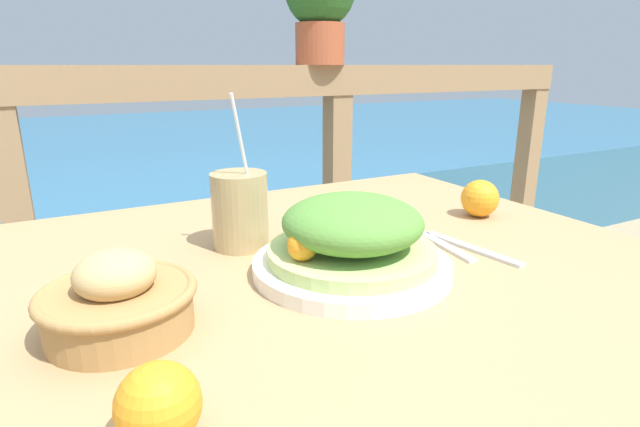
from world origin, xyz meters
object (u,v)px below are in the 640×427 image
at_px(salad_plate, 352,241).
at_px(potted_plant, 320,3).
at_px(bread_basket, 118,300).
at_px(drink_glass, 240,210).

relative_size(salad_plate, potted_plant, 0.90).
relative_size(bread_basket, potted_plant, 0.54).
relative_size(salad_plate, bread_basket, 1.66).
xyz_separation_m(salad_plate, bread_basket, (-0.31, -0.02, -0.01)).
xyz_separation_m(salad_plate, drink_glass, (-0.10, 0.17, 0.01)).
bearing_deg(drink_glass, potted_plant, 52.97).
bearing_deg(bread_basket, potted_plant, 50.41).
distance_m(bread_basket, potted_plant, 1.19).
xyz_separation_m(salad_plate, potted_plant, (0.40, 0.84, 0.41)).
relative_size(drink_glass, bread_basket, 1.45).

